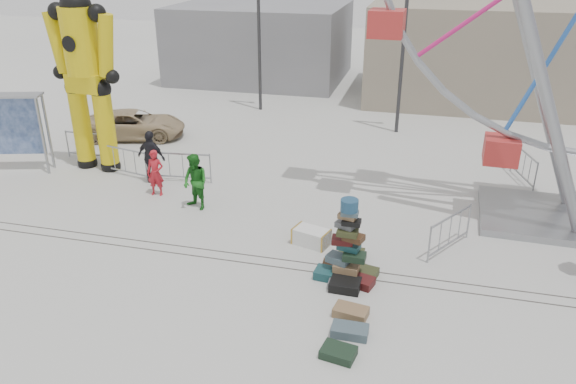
% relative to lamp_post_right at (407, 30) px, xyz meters
% --- Properties ---
extents(ground, '(90.00, 90.00, 0.00)m').
position_rel_lamp_post_right_xyz_m(ground, '(-3.09, -13.00, -4.48)').
color(ground, '#9E9E99').
rests_on(ground, ground).
extents(track_line_near, '(40.00, 0.04, 0.01)m').
position_rel_lamp_post_right_xyz_m(track_line_near, '(-3.09, -12.40, -4.48)').
color(track_line_near, '#47443F').
rests_on(track_line_near, ground).
extents(track_line_far, '(40.00, 0.04, 0.01)m').
position_rel_lamp_post_right_xyz_m(track_line_far, '(-3.09, -12.00, -4.48)').
color(track_line_far, '#47443F').
rests_on(track_line_far, ground).
extents(building_right, '(12.00, 8.00, 5.00)m').
position_rel_lamp_post_right_xyz_m(building_right, '(3.91, 7.00, -1.98)').
color(building_right, gray).
rests_on(building_right, ground).
extents(building_left, '(10.00, 8.00, 4.40)m').
position_rel_lamp_post_right_xyz_m(building_left, '(-9.09, 9.00, -2.28)').
color(building_left, gray).
rests_on(building_left, ground).
extents(lamp_post_right, '(1.41, 0.25, 8.00)m').
position_rel_lamp_post_right_xyz_m(lamp_post_right, '(0.00, 0.00, 0.00)').
color(lamp_post_right, '#2D2D30').
rests_on(lamp_post_right, ground).
extents(lamp_post_left, '(1.41, 0.25, 8.00)m').
position_rel_lamp_post_right_xyz_m(lamp_post_left, '(-7.00, 2.00, 0.00)').
color(lamp_post_left, '#2D2D30').
rests_on(lamp_post_left, ground).
extents(suitcase_tower, '(1.63, 1.38, 2.23)m').
position_rel_lamp_post_right_xyz_m(suitcase_tower, '(-0.44, -12.46, -3.86)').
color(suitcase_tower, '#184549').
rests_on(suitcase_tower, ground).
extents(crash_test_dummy, '(2.84, 1.25, 7.15)m').
position_rel_lamp_post_right_xyz_m(crash_test_dummy, '(-10.72, -7.19, -0.71)').
color(crash_test_dummy, black).
rests_on(crash_test_dummy, ground).
extents(steamer_trunk, '(1.13, 0.84, 0.47)m').
position_rel_lamp_post_right_xyz_m(steamer_trunk, '(-1.67, -10.97, -4.25)').
color(steamer_trunk, silver).
rests_on(steamer_trunk, ground).
extents(row_case_0, '(0.70, 0.58, 0.20)m').
position_rel_lamp_post_right_xyz_m(row_case_0, '(-0.46, -11.43, -4.38)').
color(row_case_0, '#363B1D').
rests_on(row_case_0, ground).
extents(row_case_1, '(0.74, 0.56, 0.21)m').
position_rel_lamp_post_right_xyz_m(row_case_1, '(-0.50, -12.19, -4.38)').
color(row_case_1, '#56585D').
rests_on(row_case_1, ground).
extents(row_case_2, '(0.76, 0.61, 0.25)m').
position_rel_lamp_post_right_xyz_m(row_case_2, '(-0.39, -12.97, -4.36)').
color(row_case_2, black).
rests_on(row_case_2, ground).
extents(row_case_3, '(0.84, 0.59, 0.22)m').
position_rel_lamp_post_right_xyz_m(row_case_3, '(-0.09, -14.02, -4.37)').
color(row_case_3, olive).
rests_on(row_case_3, ground).
extents(row_case_4, '(0.80, 0.46, 0.22)m').
position_rel_lamp_post_right_xyz_m(row_case_4, '(-0.01, -14.70, -4.37)').
color(row_case_4, '#445862').
rests_on(row_case_4, ground).
extents(row_case_5, '(0.79, 0.64, 0.20)m').
position_rel_lamp_post_right_xyz_m(row_case_5, '(-0.14, -15.45, -4.38)').
color(row_case_5, black).
rests_on(row_case_5, ground).
extents(barricade_dummy_a, '(2.00, 0.12, 1.10)m').
position_rel_lamp_post_right_xyz_m(barricade_dummy_a, '(-11.52, -6.43, -3.93)').
color(barricade_dummy_a, gray).
rests_on(barricade_dummy_a, ground).
extents(barricade_dummy_b, '(1.97, 0.55, 1.10)m').
position_rel_lamp_post_right_xyz_m(barricade_dummy_b, '(-9.32, -7.69, -3.93)').
color(barricade_dummy_b, gray).
rests_on(barricade_dummy_b, ground).
extents(barricade_dummy_c, '(2.00, 0.32, 1.10)m').
position_rel_lamp_post_right_xyz_m(barricade_dummy_c, '(-7.05, -7.65, -3.93)').
color(barricade_dummy_c, gray).
rests_on(barricade_dummy_c, ground).
extents(barricade_wheel_front, '(1.15, 1.75, 1.10)m').
position_rel_lamp_post_right_xyz_m(barricade_wheel_front, '(2.10, -10.33, -3.93)').
color(barricade_wheel_front, gray).
rests_on(barricade_wheel_front, ground).
extents(barricade_wheel_back, '(0.63, 1.95, 1.10)m').
position_rel_lamp_post_right_xyz_m(barricade_wheel_back, '(4.69, -4.61, -3.93)').
color(barricade_wheel_back, gray).
rests_on(barricade_wheel_back, ground).
extents(pedestrian_red, '(0.61, 0.44, 1.58)m').
position_rel_lamp_post_right_xyz_m(pedestrian_red, '(-7.46, -8.92, -3.69)').
color(pedestrian_red, '#AB1822').
rests_on(pedestrian_red, ground).
extents(pedestrian_green, '(1.10, 1.01, 1.83)m').
position_rel_lamp_post_right_xyz_m(pedestrian_green, '(-5.73, -9.58, -3.57)').
color(pedestrian_green, '#196419').
rests_on(pedestrian_green, ground).
extents(pedestrian_black, '(1.19, 0.67, 1.91)m').
position_rel_lamp_post_right_xyz_m(pedestrian_black, '(-8.05, -7.99, -3.52)').
color(pedestrian_black, black).
rests_on(pedestrian_black, ground).
extents(parked_suv, '(4.70, 3.08, 1.20)m').
position_rel_lamp_post_right_xyz_m(parked_suv, '(-11.12, -3.63, -3.88)').
color(parked_suv, tan).
rests_on(parked_suv, ground).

